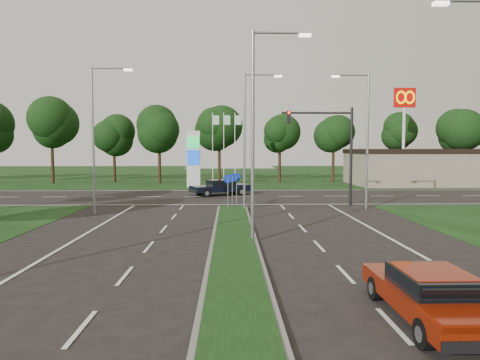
{
  "coord_description": "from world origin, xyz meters",
  "views": [
    {
      "loc": [
        -0.2,
        -12.32,
        3.97
      ],
      "look_at": [
        0.43,
        12.95,
        2.2
      ],
      "focal_mm": 32.0,
      "sensor_mm": 36.0,
      "label": 1
    }
  ],
  "objects": [
    {
      "name": "streetlight_median_far",
      "position": [
        1.0,
        16.0,
        5.08
      ],
      "size": [
        2.53,
        0.22,
        9.0
      ],
      "color": "gray",
      "rests_on": "ground"
    },
    {
      "name": "gas_pylon",
      "position": [
        -3.79,
        33.05,
        3.2
      ],
      "size": [
        5.8,
        1.26,
        8.0
      ],
      "color": "silver",
      "rests_on": "ground"
    },
    {
      "name": "verge_far",
      "position": [
        0.0,
        55.0,
        0.0
      ],
      "size": [
        160.0,
        50.0,
        0.02
      ],
      "primitive_type": "cube",
      "color": "black",
      "rests_on": "ground"
    },
    {
      "name": "streetlight_right_far",
      "position": [
        8.8,
        16.0,
        5.08
      ],
      "size": [
        2.53,
        0.22,
        9.0
      ],
      "rotation": [
        0.0,
        0.0,
        3.14
      ],
      "color": "gray",
      "rests_on": "ground"
    },
    {
      "name": "commercial_building",
      "position": [
        22.0,
        36.0,
        2.0
      ],
      "size": [
        16.0,
        9.0,
        4.0
      ],
      "primitive_type": "cube",
      "color": "gray",
      "rests_on": "ground"
    },
    {
      "name": "median_signs",
      "position": [
        0.0,
        16.4,
        1.71
      ],
      "size": [
        1.16,
        1.76,
        2.38
      ],
      "color": "gray",
      "rests_on": "ground"
    },
    {
      "name": "mcdonalds_sign",
      "position": [
        18.0,
        31.97,
        7.99
      ],
      "size": [
        2.2,
        0.47,
        10.4
      ],
      "color": "silver",
      "rests_on": "ground"
    },
    {
      "name": "red_sedan",
      "position": [
        4.48,
        -2.75,
        0.65
      ],
      "size": [
        1.86,
        4.42,
        1.21
      ],
      "rotation": [
        0.0,
        0.0,
        0.01
      ],
      "color": "maroon",
      "rests_on": "ground"
    },
    {
      "name": "navy_sedan",
      "position": [
        -1.0,
        25.02,
        0.74
      ],
      "size": [
        5.44,
        3.91,
        1.38
      ],
      "rotation": [
        0.0,
        0.0,
        1.98
      ],
      "color": "black",
      "rests_on": "ground"
    },
    {
      "name": "streetlight_left_far",
      "position": [
        -8.3,
        14.0,
        5.08
      ],
      "size": [
        2.53,
        0.22,
        9.0
      ],
      "color": "gray",
      "rests_on": "ground"
    },
    {
      "name": "cross_road",
      "position": [
        0.0,
        24.0,
        0.0
      ],
      "size": [
        160.0,
        12.0,
        0.02
      ],
      "primitive_type": "cube",
      "color": "black",
      "rests_on": "ground"
    },
    {
      "name": "ground",
      "position": [
        0.0,
        0.0,
        0.0
      ],
      "size": [
        160.0,
        160.0,
        0.0
      ],
      "primitive_type": "plane",
      "color": "black",
      "rests_on": "ground"
    },
    {
      "name": "treeline_far",
      "position": [
        0.1,
        39.93,
        6.83
      ],
      "size": [
        6.0,
        6.0,
        9.9
      ],
      "color": "black",
      "rests_on": "ground"
    },
    {
      "name": "median_kerb",
      "position": [
        0.0,
        4.0,
        0.06
      ],
      "size": [
        2.0,
        26.0,
        0.12
      ],
      "primitive_type": "cube",
      "color": "slate",
      "rests_on": "ground"
    },
    {
      "name": "traffic_signal",
      "position": [
        7.19,
        18.0,
        4.65
      ],
      "size": [
        5.1,
        0.42,
        7.0
      ],
      "color": "black",
      "rests_on": "ground"
    },
    {
      "name": "streetlight_median_near",
      "position": [
        1.0,
        6.0,
        5.08
      ],
      "size": [
        2.53,
        0.22,
        9.0
      ],
      "color": "gray",
      "rests_on": "ground"
    }
  ]
}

